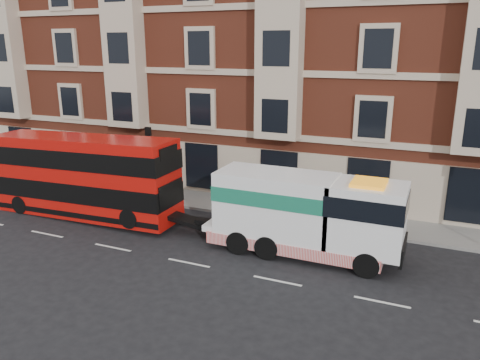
# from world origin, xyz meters

# --- Properties ---
(ground) EXTENTS (120.00, 120.00, 0.00)m
(ground) POSITION_xyz_m (0.00, 0.00, 0.00)
(ground) COLOR black
(ground) RESTS_ON ground
(sidewalk) EXTENTS (90.00, 3.00, 0.15)m
(sidewalk) POSITION_xyz_m (0.00, 7.50, 0.07)
(sidewalk) COLOR slate
(sidewalk) RESTS_ON ground
(victorian_terrace) EXTENTS (45.00, 12.00, 20.40)m
(victorian_terrace) POSITION_xyz_m (0.50, 15.00, 10.07)
(victorian_terrace) COLOR brown
(victorian_terrace) RESTS_ON ground
(lamp_post_west) EXTENTS (0.35, 0.15, 4.35)m
(lamp_post_west) POSITION_xyz_m (-6.00, 6.20, 2.68)
(lamp_post_west) COLOR black
(lamp_post_west) RESTS_ON sidewalk
(double_decker_bus) EXTENTS (10.80, 2.48, 4.37)m
(double_decker_bus) POSITION_xyz_m (-7.93, 2.82, 2.32)
(double_decker_bus) COLOR red
(double_decker_bus) RESTS_ON ground
(tow_truck) EXTENTS (8.65, 2.56, 3.60)m
(tow_truck) POSITION_xyz_m (4.12, 2.82, 1.91)
(tow_truck) COLOR white
(tow_truck) RESTS_ON ground
(pedestrian) EXTENTS (0.71, 0.59, 1.67)m
(pedestrian) POSITION_xyz_m (-12.47, 6.50, 0.98)
(pedestrian) COLOR black
(pedestrian) RESTS_ON sidewalk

